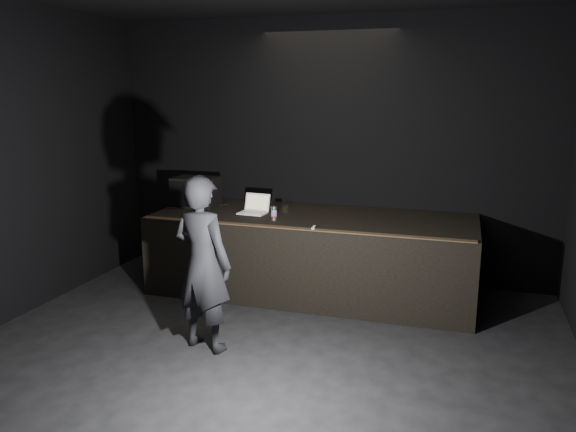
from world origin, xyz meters
The scene contains 11 objects.
ground centered at (0.00, 0.00, 0.00)m, with size 7.00×7.00×0.00m, color black.
room_walls centered at (0.00, 0.00, 2.02)m, with size 6.10×7.10×3.52m.
stage_riser centered at (0.00, 2.73, 0.50)m, with size 4.00×1.50×1.00m, color black.
riser_lip centered at (0.00, 2.02, 1.01)m, with size 3.92×0.10×0.01m, color brown.
stage_monitor centered at (-1.67, 2.85, 1.20)m, with size 0.59×0.44×0.39m.
cable centered at (-1.62, 2.80, 1.01)m, with size 0.02×0.02×0.84m, color black.
laptop centered at (-0.76, 2.69, 1.06)m, with size 0.37×0.33×0.24m.
beer_can centered at (-0.38, 2.35, 1.09)m, with size 0.07×0.07×0.17m.
plastic_cup centered at (-0.37, 2.76, 1.05)m, with size 0.08×0.08×0.10m, color white.
wii_remote centered at (0.19, 2.08, 1.01)m, with size 0.03×0.14×0.03m, color silver.
person centered at (-0.61, 0.84, 0.88)m, with size 0.64×0.42×1.76m, color black.
Camera 1 is at (1.76, -3.91, 2.53)m, focal length 35.00 mm.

